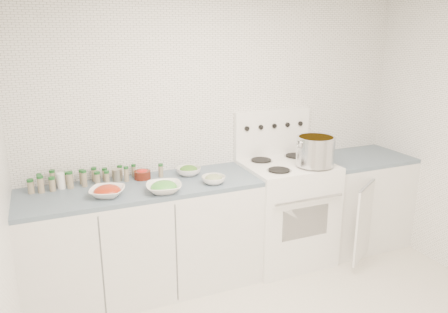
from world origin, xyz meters
TOP-DOWN VIEW (x-y plane):
  - room_walls at (0.00, 0.00)m, footprint 3.54×3.04m
  - counter_left at (-0.82, 1.19)m, footprint 1.85×0.62m
  - stove at (0.48, 1.19)m, footprint 0.76×0.70m
  - counter_right at (1.30, 1.19)m, footprint 0.89×0.84m
  - stock_pot at (0.65, 1.01)m, footprint 0.35×0.33m
  - bowl_tomato at (-1.10, 1.08)m, footprint 0.33×0.33m
  - bowl_snowpea at (-0.70, 1.00)m, footprint 0.31×0.31m
  - bowl_broccoli at (-0.40, 1.31)m, footprint 0.24×0.24m
  - bowl_zucchini at (-0.28, 1.03)m, footprint 0.25×0.25m
  - bowl_pepper at (-0.78, 1.36)m, footprint 0.13×0.13m
  - salt_canister at (-1.40, 1.38)m, footprint 0.06×0.06m
  - tin_can at (-0.98, 1.39)m, footprint 0.09×0.09m
  - spice_cluster at (-1.24, 1.39)m, footprint 1.03×0.16m

SIDE VIEW (x-z plane):
  - counter_right at x=1.30m, z-range 0.00..0.90m
  - counter_left at x=-0.82m, z-range 0.00..0.90m
  - stove at x=0.48m, z-range -0.18..1.18m
  - bowl_zucchini at x=-0.28m, z-range 0.90..0.97m
  - bowl_tomato at x=-1.10m, z-range 0.89..0.98m
  - bowl_snowpea at x=-0.70m, z-range 0.89..0.98m
  - bowl_broccoli at x=-0.40m, z-range 0.90..0.98m
  - bowl_pepper at x=-0.78m, z-range 0.90..0.98m
  - tin_can at x=-0.98m, z-range 0.90..1.00m
  - spice_cluster at x=-1.24m, z-range 0.89..1.03m
  - salt_canister at x=-1.40m, z-range 0.90..1.02m
  - stock_pot at x=0.65m, z-range 0.96..1.21m
  - room_walls at x=0.00m, z-range 0.30..2.82m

